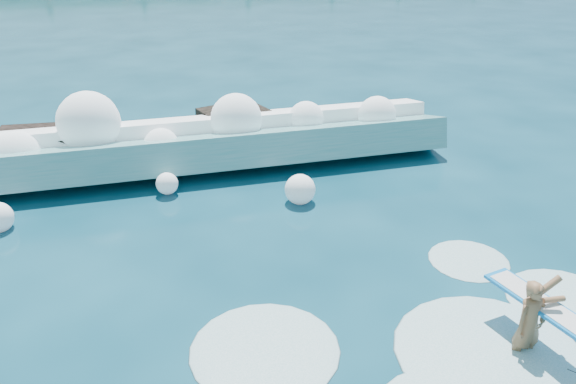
% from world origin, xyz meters
% --- Properties ---
extents(ground, '(200.00, 200.00, 0.00)m').
position_xyz_m(ground, '(0.00, 0.00, 0.00)').
color(ground, '#083140').
rests_on(ground, ground).
extents(breaking_wave, '(18.26, 2.83, 1.57)m').
position_xyz_m(breaking_wave, '(-1.78, 7.00, 0.55)').
color(breaking_wave, teal).
rests_on(breaking_wave, ground).
extents(rock_cluster, '(8.04, 3.26, 1.33)m').
position_xyz_m(rock_cluster, '(-1.61, 7.93, 0.42)').
color(rock_cluster, black).
rests_on(rock_cluster, ground).
extents(surfer_with_board, '(1.06, 2.83, 1.60)m').
position_xyz_m(surfer_with_board, '(4.37, -2.43, 0.59)').
color(surfer_with_board, brown).
rests_on(surfer_with_board, ground).
extents(wave_spray, '(15.71, 4.74, 2.35)m').
position_xyz_m(wave_spray, '(-1.84, 6.91, 1.12)').
color(wave_spray, white).
rests_on(wave_spray, ground).
extents(surf_foam, '(9.44, 5.62, 0.16)m').
position_xyz_m(surf_foam, '(3.41, -2.10, 0.00)').
color(surf_foam, silver).
rests_on(surf_foam, ground).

